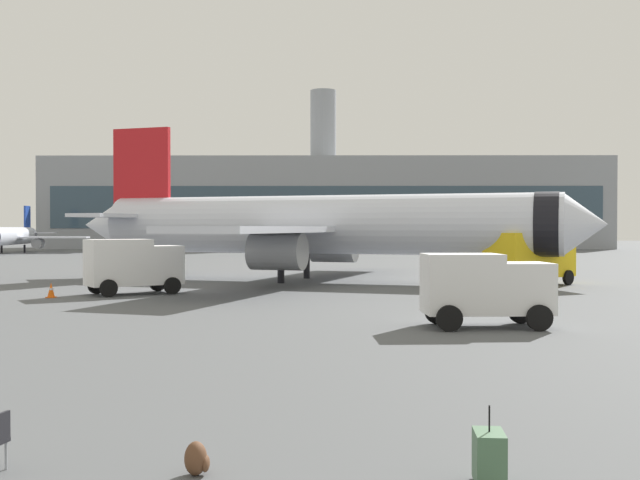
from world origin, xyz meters
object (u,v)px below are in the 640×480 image
object	(u,v)px
cargo_van	(485,286)
rolling_suitcase	(489,457)
safety_cone_mid	(51,290)
safety_cone_near	(539,298)
airplane_at_gate	(320,225)
fuel_truck	(529,256)
airplane_taxiing	(11,236)
service_truck	(133,264)
safety_cone_far	(480,271)
traveller_backpack	(197,459)

from	to	relation	value
cargo_van	rolling_suitcase	world-z (taller)	cargo_van
safety_cone_mid	rolling_suitcase	bearing A→B (deg)	-60.49
safety_cone_near	airplane_at_gate	bearing A→B (deg)	122.83
fuel_truck	rolling_suitcase	distance (m)	38.05
airplane_taxiing	fuel_truck	size ratio (longest dim) A/B	3.65
airplane_at_gate	safety_cone_near	world-z (taller)	airplane_at_gate
safety_cone_near	service_truck	bearing A→B (deg)	163.92
safety_cone_far	rolling_suitcase	distance (m)	47.82
service_truck	fuel_truck	size ratio (longest dim) A/B	0.85
airplane_at_gate	safety_cone_far	xyz separation A→B (m)	(11.80, 6.85, -3.33)
service_truck	rolling_suitcase	bearing A→B (deg)	-67.77
cargo_van	safety_cone_near	world-z (taller)	cargo_van
fuel_truck	safety_cone_far	bearing A→B (deg)	95.22
service_truck	traveller_backpack	distance (m)	31.02
airplane_taxiing	rolling_suitcase	bearing A→B (deg)	-64.57
traveller_backpack	airplane_taxiing	bearing A→B (deg)	113.47
airplane_at_gate	service_truck	xyz separation A→B (m)	(-9.77, -9.80, -2.05)
service_truck	fuel_truck	world-z (taller)	fuel_truck
service_truck	traveller_backpack	bearing A→B (deg)	-74.44
safety_cone_mid	safety_cone_far	bearing A→B (deg)	36.65
cargo_van	safety_cone_near	size ratio (longest dim) A/B	6.68
service_truck	rolling_suitcase	xyz separation A→B (m)	(12.37, -30.28, -1.22)
fuel_truck	safety_cone_near	xyz separation A→B (m)	(-2.74, -12.07, -1.44)
safety_cone_near	airplane_taxiing	bearing A→B (deg)	126.89
airplane_at_gate	fuel_truck	size ratio (longest dim) A/B	5.64
service_truck	safety_cone_mid	size ratio (longest dim) A/B	6.95
service_truck	airplane_taxiing	bearing A→B (deg)	116.90
fuel_truck	safety_cone_far	world-z (taller)	fuel_truck
fuel_truck	cargo_van	distance (m)	21.00
airplane_at_gate	fuel_truck	xyz separation A→B (m)	(12.74, -3.44, -1.88)
rolling_suitcase	traveller_backpack	bearing A→B (deg)	174.02
fuel_truck	safety_cone_near	world-z (taller)	fuel_truck
service_truck	rolling_suitcase	size ratio (longest dim) A/B	4.77
service_truck	safety_cone_near	size ratio (longest dim) A/B	7.79
safety_cone_near	safety_cone_far	size ratio (longest dim) A/B	1.03
airplane_at_gate	cargo_van	xyz separation A→B (m)	(5.97, -23.31, -2.21)
airplane_at_gate	rolling_suitcase	bearing A→B (deg)	-86.29
airplane_at_gate	service_truck	world-z (taller)	airplane_at_gate
safety_cone_mid	rolling_suitcase	world-z (taller)	rolling_suitcase
safety_cone_far	service_truck	bearing A→B (deg)	-142.33
traveller_backpack	safety_cone_mid	bearing A→B (deg)	113.20
airplane_at_gate	traveller_backpack	size ratio (longest dim) A/B	72.71
fuel_truck	cargo_van	xyz separation A→B (m)	(-6.77, -19.88, -0.32)
safety_cone_far	cargo_van	bearing A→B (deg)	-100.94
safety_cone_near	traveller_backpack	size ratio (longest dim) A/B	1.40
rolling_suitcase	safety_cone_near	bearing A→B (deg)	73.24
service_truck	cargo_van	bearing A→B (deg)	-40.64
traveller_backpack	safety_cone_far	bearing A→B (deg)	74.09
safety_cone_near	traveller_backpack	world-z (taller)	safety_cone_near
cargo_van	traveller_backpack	distance (m)	17.99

